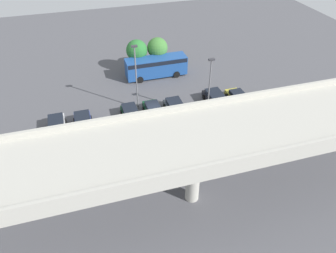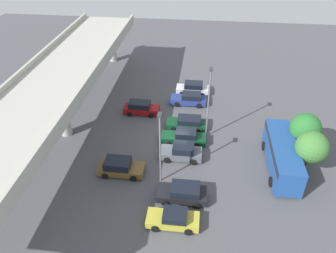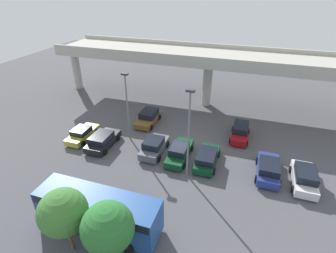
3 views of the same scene
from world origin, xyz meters
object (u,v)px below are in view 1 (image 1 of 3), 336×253
object	(u,v)px
parked_car_2	(216,131)
lamp_post_mid_lot	(136,73)
parked_car_8	(57,126)
tree_front_right	(137,50)
parked_car_4	(154,111)
tree_front_left	(157,48)
shuttle_bus	(156,65)
parked_car_1	(215,98)
parked_car_0	(238,98)
lamp_post_near_aisle	(210,84)
parked_car_7	(83,123)
parked_car_5	(131,115)
parked_car_3	(175,108)
parked_car_6	(118,150)

from	to	relation	value
parked_car_2	lamp_post_mid_lot	world-z (taller)	lamp_post_mid_lot
parked_car_8	tree_front_right	world-z (taller)	tree_front_right
tree_front_right	parked_car_2	bearing A→B (deg)	105.32
parked_car_4	tree_front_left	size ratio (longest dim) A/B	0.99
shuttle_bus	parked_car_8	bearing A→B (deg)	-146.51
parked_car_1	parked_car_2	bearing A→B (deg)	-22.73
parked_car_0	shuttle_bus	size ratio (longest dim) A/B	0.49
parked_car_2	lamp_post_near_aisle	size ratio (longest dim) A/B	0.59
parked_car_0	parked_car_2	bearing A→B (deg)	-43.95
parked_car_7	lamp_post_mid_lot	bearing A→B (deg)	108.60
parked_car_0	parked_car_5	bearing A→B (deg)	-90.73
parked_car_3	parked_car_2	bearing A→B (deg)	27.38
parked_car_5	tree_front_left	xyz separation A→B (m)	(-6.65, -11.90, 2.72)
shuttle_bus	tree_front_left	xyz separation A→B (m)	(-0.83, -2.19, 1.68)
lamp_post_near_aisle	tree_front_left	bearing A→B (deg)	-79.97
tree_front_left	parked_car_8	bearing A→B (deg)	37.59
parked_car_6	lamp_post_mid_lot	bearing A→B (deg)	-25.88
parked_car_4	parked_car_7	world-z (taller)	parked_car_7
parked_car_2	parked_car_3	world-z (taller)	parked_car_3
parked_car_3	parked_car_6	xyz separation A→B (m)	(8.10, 5.77, 0.01)
shuttle_bus	tree_front_right	world-z (taller)	tree_front_right
parked_car_0	parked_car_4	bearing A→B (deg)	-90.25
parked_car_3	parked_car_7	xyz separation A→B (m)	(11.10, -0.10, -0.02)
parked_car_3	parked_car_0	bearing A→B (deg)	90.16
parked_car_1	tree_front_left	world-z (taller)	tree_front_left
shuttle_bus	tree_front_right	bearing A→B (deg)	134.67
parked_car_8	parked_car_6	bearing A→B (deg)	43.96
parked_car_1	parked_car_6	bearing A→B (deg)	-65.18
parked_car_2	parked_car_5	world-z (taller)	parked_car_2
parked_car_3	tree_front_left	size ratio (longest dim) A/B	0.87
parked_car_0	parked_car_6	size ratio (longest dim) A/B	0.99
parked_car_5	parked_car_6	size ratio (longest dim) A/B	1.03
parked_car_1	parked_car_2	size ratio (longest dim) A/B	1.01
lamp_post_mid_lot	tree_front_left	bearing A→B (deg)	-118.65
parked_car_0	parked_car_6	distance (m)	17.65
parked_car_7	tree_front_left	size ratio (longest dim) A/B	0.93
parked_car_0	parked_car_3	size ratio (longest dim) A/B	1.01
parked_car_3	parked_car_7	distance (m)	11.10
parked_car_5	lamp_post_near_aisle	distance (m)	10.03
parked_car_8	lamp_post_mid_lot	size ratio (longest dim) A/B	0.53
parked_car_8	lamp_post_near_aisle	size ratio (longest dim) A/B	0.58
lamp_post_near_aisle	parked_car_5	bearing A→B (deg)	-11.80
parked_car_5	lamp_post_mid_lot	bearing A→B (deg)	148.39
parked_car_6	lamp_post_mid_lot	distance (m)	10.02
parked_car_2	parked_car_8	bearing A→B (deg)	70.10
parked_car_3	tree_front_right	size ratio (longest dim) A/B	0.87
parked_car_3	parked_car_5	distance (m)	5.50
tree_front_left	lamp_post_mid_lot	bearing A→B (deg)	61.35
parked_car_0	lamp_post_near_aisle	distance (m)	6.51
parked_car_8	lamp_post_near_aisle	distance (m)	18.15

